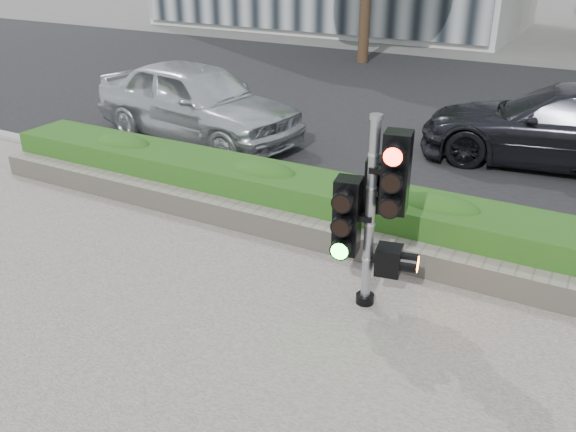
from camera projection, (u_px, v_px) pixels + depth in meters
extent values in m
plane|color=#51514C|center=(241.00, 316.00, 6.92)|extent=(120.00, 120.00, 0.00)
cube|color=black|center=(463.00, 111.00, 14.87)|extent=(60.00, 13.00, 0.02)
cube|color=gray|center=(352.00, 211.00, 9.40)|extent=(60.00, 0.25, 0.12)
cube|color=gray|center=(316.00, 234.00, 8.35)|extent=(12.00, 0.32, 0.34)
cube|color=#3D7F27|center=(336.00, 206.00, 8.79)|extent=(12.00, 1.00, 0.68)
cylinder|color=black|center=(365.00, 298.00, 7.10)|extent=(0.21, 0.21, 0.11)
cylinder|color=gray|center=(370.00, 217.00, 6.66)|extent=(0.11, 0.11, 2.20)
cylinder|color=gray|center=(376.00, 117.00, 6.18)|extent=(0.14, 0.14, 0.05)
cube|color=#FF1107|center=(396.00, 173.00, 6.32)|extent=(0.33, 0.33, 0.88)
cube|color=#14E51E|center=(347.00, 216.00, 6.70)|extent=(0.33, 0.33, 0.88)
cube|color=black|center=(379.00, 185.00, 6.74)|extent=(0.33, 0.33, 0.60)
cube|color=orange|center=(389.00, 260.00, 6.84)|extent=(0.33, 0.33, 0.32)
imported|color=silver|center=(197.00, 101.00, 12.49)|extent=(4.94, 2.61, 1.60)
imported|color=black|center=(564.00, 126.00, 11.11)|extent=(5.27, 2.61, 1.47)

